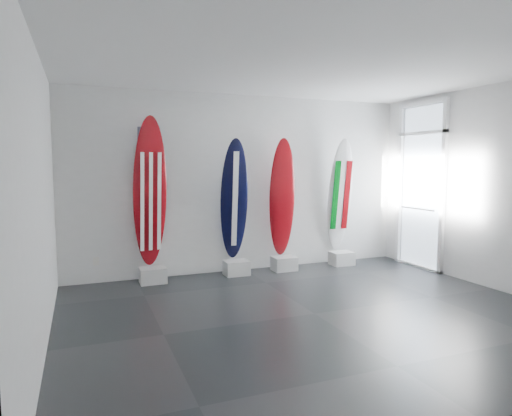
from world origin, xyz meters
name	(u,v)px	position (x,y,z in m)	size (l,w,h in m)	color
floor	(315,314)	(0.00, 0.00, 0.00)	(6.00, 6.00, 0.00)	black
ceiling	(318,64)	(0.00, 0.00, 3.00)	(6.00, 6.00, 0.00)	white
wall_back	(245,184)	(0.00, 2.50, 1.50)	(6.00, 6.00, 0.00)	silver
wall_front	(497,214)	(0.00, -2.50, 1.50)	(6.00, 6.00, 0.00)	silver
wall_left	(39,200)	(-3.00, 0.00, 1.50)	(5.00, 5.00, 0.00)	silver
wall_right	(499,188)	(3.00, 0.00, 1.50)	(5.00, 5.00, 0.00)	silver
display_block_usa	(153,275)	(-1.63, 2.18, 0.12)	(0.40, 0.30, 0.24)	silver
surfboard_usa	(150,192)	(-1.63, 2.28, 1.40)	(0.53, 0.08, 2.34)	maroon
display_block_navy	(236,268)	(-0.27, 2.18, 0.12)	(0.40, 0.30, 0.24)	silver
surfboard_navy	(234,200)	(-0.27, 2.28, 1.25)	(0.46, 0.08, 2.04)	black
display_block_swiss	(284,264)	(0.61, 2.18, 0.12)	(0.40, 0.30, 0.24)	silver
surfboard_swiss	(282,198)	(0.61, 2.28, 1.26)	(0.46, 0.08, 2.05)	maroon
display_block_italy	(342,258)	(1.77, 2.18, 0.12)	(0.40, 0.30, 0.24)	silver
surfboard_italy	(340,196)	(1.77, 2.28, 1.27)	(0.47, 0.08, 2.07)	white
wall_outlet	(96,261)	(-2.45, 2.48, 0.35)	(0.09, 0.02, 0.13)	silver
glass_door	(421,188)	(2.97, 1.55, 1.43)	(0.12, 1.16, 2.85)	white
balcony	(475,235)	(4.30, 1.55, 0.50)	(2.80, 2.20, 1.20)	slate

